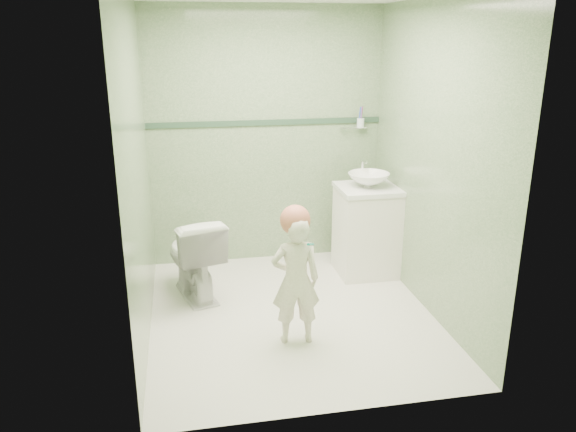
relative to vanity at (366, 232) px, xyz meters
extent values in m
plane|color=silver|center=(-0.84, -0.70, -0.40)|extent=(2.50, 2.50, 0.00)
cube|color=gray|center=(-0.84, 0.55, 0.80)|extent=(2.20, 0.04, 2.40)
cube|color=gray|center=(-0.84, -1.95, 0.80)|extent=(2.20, 0.04, 2.40)
cube|color=gray|center=(-1.94, -0.70, 0.80)|extent=(0.04, 2.50, 2.40)
cube|color=gray|center=(0.26, -0.70, 0.80)|extent=(0.04, 2.50, 2.40)
cube|color=#2B4734|center=(-0.84, 0.54, 0.95)|extent=(2.20, 0.02, 0.05)
cube|color=white|center=(0.00, 0.00, 0.00)|extent=(0.52, 0.50, 0.80)
cube|color=white|center=(0.00, 0.00, 0.41)|extent=(0.54, 0.52, 0.04)
imported|color=white|center=(0.00, 0.00, 0.49)|extent=(0.37, 0.37, 0.13)
cylinder|color=silver|center=(0.00, 0.20, 0.55)|extent=(0.03, 0.03, 0.18)
cylinder|color=silver|center=(0.00, 0.15, 0.63)|extent=(0.02, 0.12, 0.02)
cylinder|color=silver|center=(0.00, 0.50, 0.88)|extent=(0.26, 0.02, 0.02)
cylinder|color=silver|center=(0.06, 0.48, 0.93)|extent=(0.07, 0.07, 0.09)
cylinder|color=#6F41A4|center=(0.06, 0.47, 1.00)|extent=(0.01, 0.01, 0.17)
cylinder|color=blue|center=(0.05, 0.47, 1.00)|extent=(0.01, 0.01, 0.17)
cylinder|color=red|center=(0.07, 0.49, 1.00)|extent=(0.01, 0.01, 0.17)
imported|color=white|center=(-1.58, -0.20, -0.04)|extent=(0.57, 0.78, 0.72)
imported|color=beige|center=(-0.89, -1.10, 0.08)|extent=(0.36, 0.25, 0.95)
sphere|color=#C46A51|center=(-0.89, -1.07, 0.52)|extent=(0.21, 0.21, 0.21)
cylinder|color=#0B7E76|center=(-0.81, -1.23, 0.39)|extent=(0.08, 0.13, 0.06)
cube|color=white|center=(-0.87, -1.18, 0.43)|extent=(0.03, 0.03, 0.02)
camera|label=1|loc=(-1.62, -4.66, 1.74)|focal=35.09mm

